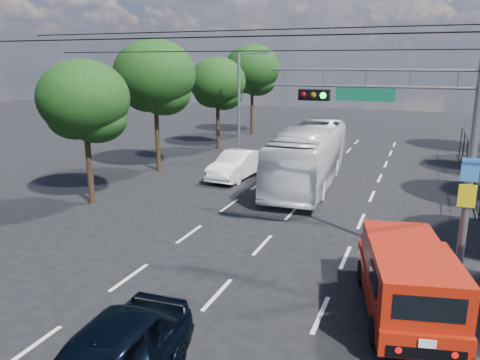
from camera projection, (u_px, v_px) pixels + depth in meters
The scene contains 11 objects.
lane_markings at pixel (303, 201), 22.45m from camera, with size 6.12×38.00×0.01m.
signal_mast at pixel (433, 105), 13.86m from camera, with size 6.43×0.39×9.50m.
streetlight_left at pixel (241, 101), 30.94m from camera, with size 2.09×0.22×7.08m.
utility_wires at pixel (273, 39), 16.01m from camera, with size 22.00×5.04×0.74m.
tree_left_b at pixel (85, 105), 21.01m from camera, with size 4.08×4.08×6.63m.
tree_left_c at pixel (155, 81), 27.33m from camera, with size 4.80×4.80×7.80m.
tree_left_d at pixel (218, 86), 34.56m from camera, with size 4.20×4.20×6.83m.
tree_left_e at pixel (252, 72), 41.64m from camera, with size 4.92×4.92×7.99m.
red_pickup at pixel (406, 278), 12.10m from camera, with size 3.06×5.67×2.01m.
white_bus at pixel (309, 156), 25.11m from camera, with size 2.62×11.22×3.12m, color silver.
white_van at pixel (237, 165), 26.61m from camera, with size 1.65×4.72×1.56m, color white.
Camera 1 is at (5.10, -7.11, 6.51)m, focal length 35.00 mm.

